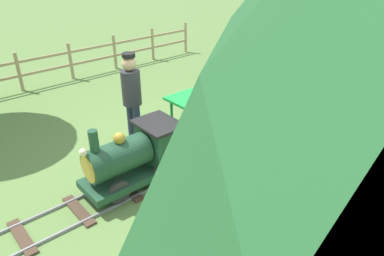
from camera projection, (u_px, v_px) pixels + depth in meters
ground_plane at (183, 163)px, 5.67m from camera, size 60.00×60.00×0.00m
track at (201, 153)px, 5.88m from camera, size 0.71×6.40×0.04m
locomotive at (136, 155)px, 4.96m from camera, size 0.67×1.45×1.02m
passenger_car at (240, 115)px, 6.22m from camera, size 0.77×2.70×0.97m
conductor_person at (132, 95)px, 5.63m from camera, size 0.30×0.30×1.62m
fence_section at (70, 60)px, 8.86m from camera, size 0.08×7.48×0.90m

